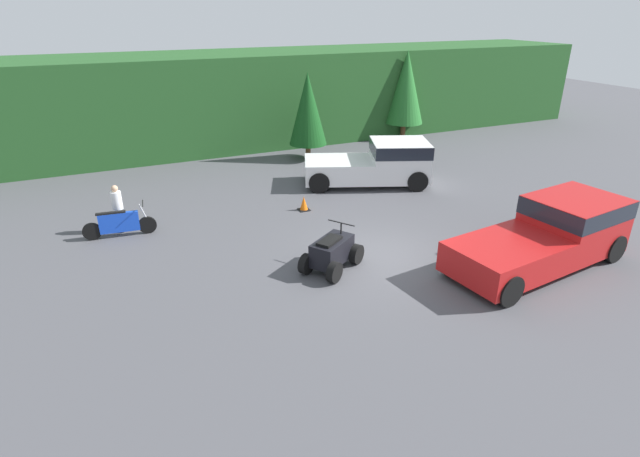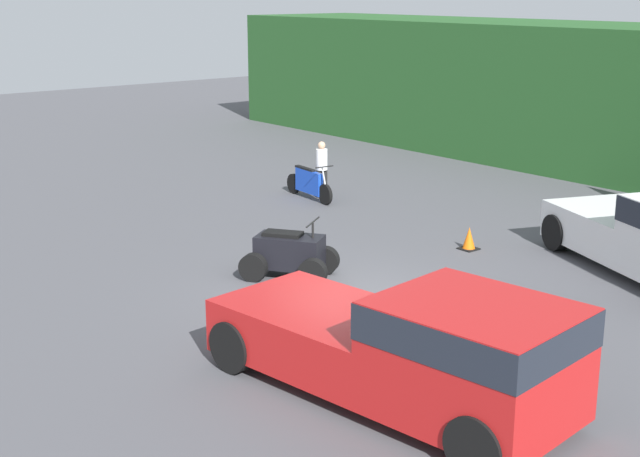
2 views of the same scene
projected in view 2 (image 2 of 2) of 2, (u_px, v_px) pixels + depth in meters
name	position (u px, v px, depth m)	size (l,w,h in m)	color
ground_plane	(342.00, 296.00, 18.15)	(80.00, 80.00, 0.00)	#4C4C51
pickup_truck_red	(418.00, 346.00, 13.05)	(6.11, 2.96, 1.89)	red
dirt_bike	(309.00, 184.00, 26.43)	(2.37, 0.60, 1.13)	black
quad_atv	(290.00, 255.00, 19.22)	(2.26, 2.05, 1.30)	black
rider_person	(322.00, 167.00, 26.56)	(0.40, 0.40, 1.69)	black
traffic_cone	(469.00, 239.00, 21.36)	(0.42, 0.42, 0.55)	black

